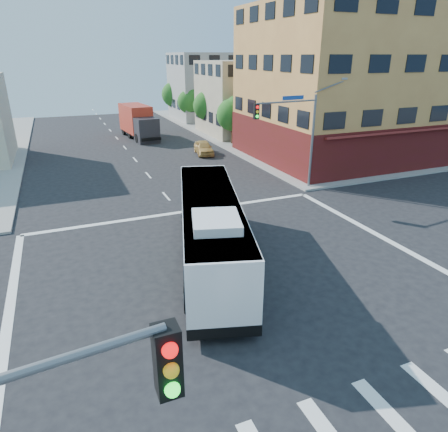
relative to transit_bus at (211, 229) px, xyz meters
name	(u,v)px	position (x,y,z in m)	size (l,w,h in m)	color
ground	(240,283)	(0.53, -2.32, -1.80)	(120.00, 120.00, 0.00)	black
sidewalk_ne	(354,123)	(35.53, 32.68, -1.73)	(50.00, 50.00, 0.15)	gray
corner_building_ne	(349,96)	(20.51, 16.16, 4.08)	(18.10, 15.44, 14.00)	#CF934A
building_east_near	(251,98)	(17.51, 31.66, 2.70)	(12.06, 10.06, 9.00)	tan
building_east_far	(212,86)	(17.50, 45.66, 3.20)	(12.06, 10.06, 10.00)	gray
signal_mast_ne	(295,125)	(9.60, 8.30, 3.18)	(7.91, 1.13, 8.07)	slate
street_tree_a	(233,113)	(12.43, 25.60, 1.78)	(3.60, 3.60, 5.53)	#3A2715
street_tree_b	(209,104)	(12.43, 33.60, 1.95)	(3.80, 3.80, 5.79)	#3A2715
street_tree_c	(190,100)	(12.43, 41.60, 1.66)	(3.40, 3.40, 5.29)	#3A2715
street_tree_d	(175,93)	(12.43, 49.60, 2.08)	(4.00, 4.00, 6.03)	#3A2715
transit_bus	(211,229)	(0.00, 0.00, 0.00)	(6.05, 12.71, 3.69)	black
box_truck	(139,123)	(3.20, 33.72, 0.09)	(3.42, 8.90, 3.91)	#28272C
parked_car	(204,148)	(7.62, 22.30, -1.11)	(1.63, 4.05, 1.38)	tan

